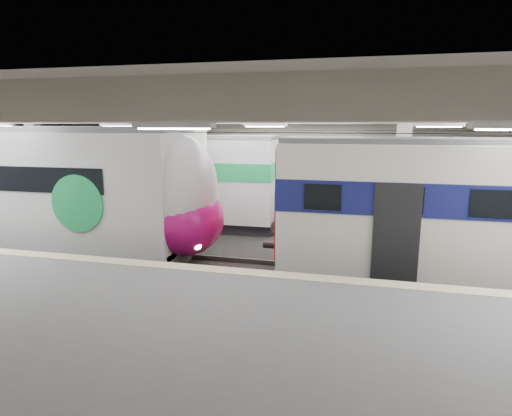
# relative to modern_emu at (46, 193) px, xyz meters

# --- Properties ---
(station_hall) EXTENTS (36.00, 24.00, 5.75)m
(station_hall) POSITION_rel_modern_emu_xyz_m (8.11, -1.74, 0.84)
(station_hall) COLOR black
(station_hall) RESTS_ON ground
(modern_emu) EXTENTS (15.40, 3.18, 4.89)m
(modern_emu) POSITION_rel_modern_emu_xyz_m (0.00, 0.00, 0.00)
(modern_emu) COLOR silver
(modern_emu) RESTS_ON ground
(far_train) EXTENTS (14.03, 3.17, 4.46)m
(far_train) POSITION_rel_modern_emu_xyz_m (0.85, 5.50, -0.10)
(far_train) COLOR silver
(far_train) RESTS_ON ground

